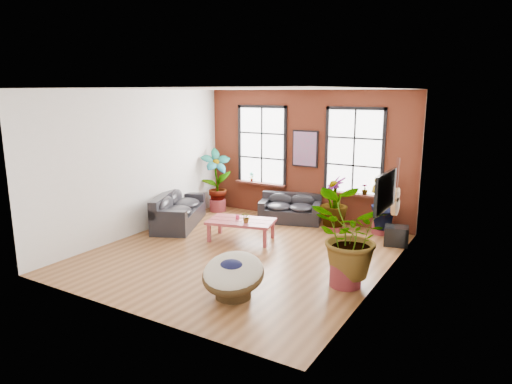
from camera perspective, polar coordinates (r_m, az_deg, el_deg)
room at (r=9.72m, az=-1.37°, el=2.36°), size 6.04×6.54×3.54m
sofa_back at (r=12.36m, az=4.33°, el=-2.16°), size 1.79×1.25×0.75m
sofa_left at (r=12.15m, az=-9.84°, el=-2.32°), size 1.72×2.36×0.86m
coffee_table at (r=10.76m, az=-1.86°, el=-3.81°), size 1.69×1.22×0.59m
papasan_chair at (r=7.87m, az=-2.88°, el=-10.25°), size 1.27×1.28×0.80m
poster at (r=12.34m, az=6.15°, el=5.40°), size 0.74×0.06×0.98m
tv_wall_unit at (r=9.02m, az=16.22°, el=-0.24°), size 0.13×1.86×1.20m
media_box at (r=10.95m, az=17.13°, el=-5.25°), size 0.61×0.55×0.44m
pot_back_left at (r=13.49m, az=-4.81°, el=-1.65°), size 0.50×0.50×0.35m
pot_back_right at (r=11.74m, az=15.39°, el=-4.24°), size 0.54×0.54×0.33m
pot_right_wall at (r=8.53m, az=11.11°, el=-10.09°), size 0.70×0.70×0.42m
pot_mid at (r=11.74m, az=9.59°, el=-3.96°), size 0.60×0.60×0.33m
floor_plant_back_left at (r=13.32m, az=-4.98°, el=1.78°), size 1.04×1.07×1.69m
floor_plant_back_right at (r=11.56m, az=15.52°, el=-1.15°), size 0.94×0.94×1.34m
floor_plant_right_wall at (r=8.31m, az=11.27°, el=-5.45°), size 1.63×1.49×1.53m
floor_plant_mid at (r=11.56m, az=9.73°, el=-1.15°), size 0.97×0.97×1.25m
table_plant at (r=10.49m, az=-1.20°, el=-3.22°), size 0.27×0.25×0.25m
sill_plant_left at (r=13.19m, az=-0.56°, el=1.91°), size 0.17×0.17×0.27m
sill_plant_right at (r=11.84m, az=13.44°, el=0.35°), size 0.19×0.19×0.27m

